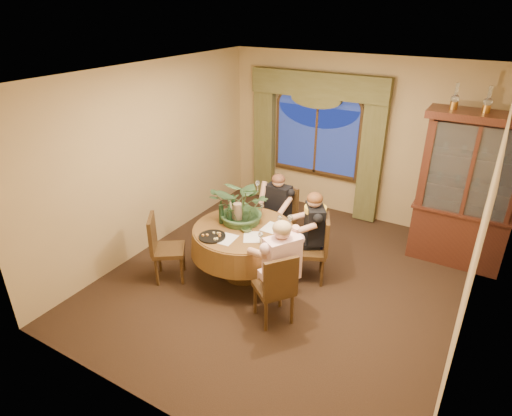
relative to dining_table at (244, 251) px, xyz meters
The scene contains 34 objects.
floor 0.67m from the dining_table, 15.26° to the left, with size 5.00×5.00×0.00m, color black.
wall_back 2.89m from the dining_table, 78.50° to the left, with size 4.50×4.50×0.00m, color tan.
wall_right 2.97m from the dining_table, ahead, with size 5.00×5.00×0.00m, color tan.
ceiling 2.49m from the dining_table, 15.26° to the left, with size 5.00×5.00×0.00m, color white.
window 2.74m from the dining_table, 91.37° to the left, with size 1.62×0.10×1.32m, color navy, non-canonical shape.
arched_transom 3.09m from the dining_table, 91.37° to the left, with size 1.60×0.06×0.44m, color navy, non-canonical shape.
drapery_left 2.87m from the dining_table, 113.36° to the left, with size 0.38×0.14×2.32m, color #494821.
drapery_right 2.82m from the dining_table, 69.03° to the left, with size 0.38×0.14×2.32m, color #494821.
swag_valance 3.14m from the dining_table, 91.41° to the left, with size 2.45×0.16×0.42m, color #494821, non-canonical shape.
dining_table is the anchor object (origin of this frame).
china_cabinet 3.25m from the dining_table, 36.92° to the left, with size 1.39×0.55×2.24m, color #341811.
oil_lamp_left 3.51m from the dining_table, 41.63° to the left, with size 0.11×0.11×0.34m, color #A5722D, non-canonical shape.
oil_lamp_center 3.76m from the dining_table, 36.92° to the left, with size 0.11×0.11×0.34m, color #A5722D, non-canonical shape.
chair_right 1.04m from the dining_table, 37.91° to the right, with size 0.42×0.42×0.96m, color black.
chair_back_right 0.93m from the dining_table, 23.50° to the left, with size 0.42×0.42×0.96m, color black.
chair_back 0.94m from the dining_table, 85.43° to the left, with size 0.42×0.42×0.96m, color black.
chair_front_left 1.04m from the dining_table, 144.50° to the right, with size 0.42×0.42×0.96m, color black.
person_pink 1.06m from the dining_table, 31.77° to the right, with size 0.47×0.43×1.32m, color beige, non-canonical shape.
person_back 1.02m from the dining_table, 88.91° to the left, with size 0.43×0.40×1.21m, color black, non-canonical shape.
person_scarf 1.01m from the dining_table, 31.91° to the left, with size 0.45×0.42×1.26m, color black, non-canonical shape.
stoneware_vase 0.55m from the dining_table, 148.30° to the left, with size 0.16×0.16×0.29m, color #8E735C, non-canonical shape.
centerpiece_plant 0.97m from the dining_table, 116.74° to the left, with size 0.88×0.98×0.76m, color #335530.
olive_bowl 0.41m from the dining_table, 35.14° to the right, with size 0.15×0.15×0.05m, color #44552B.
cheese_platter 0.62m from the dining_table, 116.47° to the right, with size 0.35×0.35×0.02m, color black.
wine_bottle_0 0.67m from the dining_table, 142.90° to the left, with size 0.07×0.07×0.33m, color black.
wine_bottle_1 0.60m from the dining_table, 166.70° to the left, with size 0.07×0.07×0.33m, color tan.
wine_bottle_2 0.57m from the dining_table, 162.96° to the right, with size 0.07×0.07×0.33m, color black.
wine_bottle_3 0.64m from the dining_table, behind, with size 0.07×0.07×0.33m, color black.
tasting_paper_0 0.47m from the dining_table, 35.90° to the right, with size 0.21×0.30×0.00m, color white.
tasting_paper_1 0.54m from the dining_table, 30.38° to the left, with size 0.21×0.30×0.00m, color white.
tasting_paper_2 0.53m from the dining_table, 93.27° to the right, with size 0.21×0.30×0.00m, color white.
wine_glass_person_pink 0.68m from the dining_table, 31.77° to the right, with size 0.07×0.07×0.18m, color silver, non-canonical shape.
wine_glass_person_back 0.68m from the dining_table, 88.91° to the left, with size 0.07×0.07×0.18m, color silver, non-canonical shape.
wine_glass_person_scarf 0.68m from the dining_table, 31.91° to the left, with size 0.07×0.07×0.18m, color silver, non-canonical shape.
Camera 1 is at (2.20, -4.49, 3.55)m, focal length 30.00 mm.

